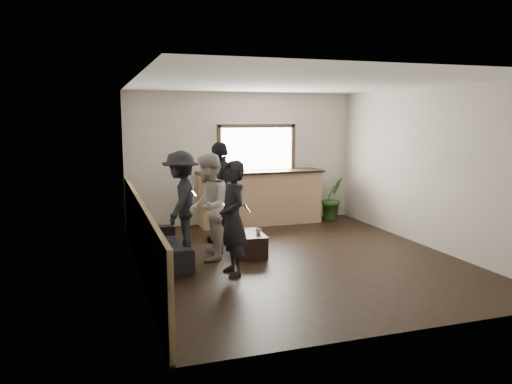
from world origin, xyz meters
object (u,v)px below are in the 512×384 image
object	(u,v)px
bar_counter	(260,194)
coffee_table	(249,243)
person_a	(233,218)
potted_plant	(333,198)
cup_a	(237,228)
cup_b	(258,231)
sofa	(160,244)
person_d	(221,192)
person_b	(208,207)
person_c	(181,201)

from	to	relation	value
bar_counter	coffee_table	world-z (taller)	bar_counter
coffee_table	person_a	distance (m)	1.30
potted_plant	person_a	bearing A→B (deg)	-135.43
cup_a	cup_b	distance (m)	0.44
cup_b	potted_plant	distance (m)	3.43
sofa	person_d	size ratio (longest dim) A/B	1.02
coffee_table	cup_a	world-z (taller)	cup_a
coffee_table	potted_plant	bearing A→B (deg)	39.49
coffee_table	person_d	distance (m)	1.29
person_a	person_b	bearing A→B (deg)	-175.21
cup_b	person_a	xyz separation A→B (m)	(-0.67, -0.86, 0.43)
bar_counter	person_c	size ratio (longest dim) A/B	1.58
cup_a	person_b	world-z (taller)	person_b
bar_counter	person_a	size ratio (longest dim) A/B	1.62
coffee_table	cup_a	size ratio (longest dim) A/B	6.77
sofa	bar_counter	bearing A→B (deg)	-48.86
cup_a	potted_plant	size ratio (longest dim) A/B	0.12
person_a	person_b	world-z (taller)	person_b
potted_plant	person_d	distance (m)	3.13
cup_a	person_a	bearing A→B (deg)	-108.85
coffee_table	person_a	xyz separation A→B (m)	(-0.55, -0.97, 0.65)
person_b	person_d	bearing A→B (deg)	175.06
bar_counter	cup_b	distance (m)	2.50
person_a	person_b	xyz separation A→B (m)	(-0.15, 0.90, 0.02)
cup_b	person_b	size ratio (longest dim) A/B	0.06
coffee_table	person_c	size ratio (longest dim) A/B	0.47
person_b	person_d	xyz separation A→B (m)	(0.48, 1.10, 0.06)
person_a	person_d	distance (m)	2.04
bar_counter	potted_plant	bearing A→B (deg)	-1.54
person_a	sofa	bearing A→B (deg)	-143.91
cup_a	person_a	world-z (taller)	person_a
sofa	person_d	bearing A→B (deg)	-53.05
person_b	potted_plant	bearing A→B (deg)	142.66
coffee_table	person_b	size ratio (longest dim) A/B	0.47
sofa	person_a	distance (m)	1.50
sofa	potted_plant	distance (m)	4.63
bar_counter	sofa	size ratio (longest dim) A/B	1.44
potted_plant	person_b	distance (m)	4.07
coffee_table	person_a	size ratio (longest dim) A/B	0.49
potted_plant	person_d	xyz separation A→B (m)	(-2.88, -1.16, 0.43)
person_d	person_a	bearing A→B (deg)	25.11
cup_b	person_a	distance (m)	1.17
sofa	cup_b	bearing A→B (deg)	-97.58
sofa	person_a	xyz separation A→B (m)	(0.91, -1.05, 0.56)
potted_plant	person_a	world-z (taller)	person_a
coffee_table	bar_counter	bearing A→B (deg)	66.90
bar_counter	person_b	distance (m)	2.85
sofa	cup_b	world-z (taller)	sofa
bar_counter	sofa	distance (m)	3.26
sofa	person_a	bearing A→B (deg)	-139.74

